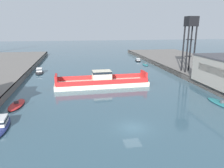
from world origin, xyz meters
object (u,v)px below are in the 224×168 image
at_px(chain_ferry, 102,82).
at_px(moored_boat_mid_left, 145,65).
at_px(crane_tower, 191,30).
at_px(moored_boat_mid_right, 39,71).
at_px(moored_boat_near_left, 17,105).
at_px(moored_boat_far_left, 138,60).
at_px(moored_boat_near_right, 222,104).
at_px(moored_boat_far_right, 0,125).

bearing_deg(chain_ferry, moored_boat_mid_left, 52.69).
distance_m(chain_ferry, crane_tower, 29.62).
bearing_deg(crane_tower, moored_boat_mid_right, 164.51).
bearing_deg(moored_boat_near_left, crane_tower, 21.59).
bearing_deg(moored_boat_mid_left, moored_boat_far_left, 90.39).
distance_m(chain_ferry, moored_boat_near_left, 20.64).
relative_size(moored_boat_mid_right, moored_boat_far_left, 1.03).
relative_size(chain_ferry, moored_boat_near_left, 3.46).
bearing_deg(crane_tower, moored_boat_mid_left, 106.33).
bearing_deg(moored_boat_near_right, moored_boat_mid_left, 90.76).
bearing_deg(moored_boat_near_right, chain_ferry, 140.76).
xyz_separation_m(moored_boat_near_right, moored_boat_mid_right, (-38.44, 35.51, 0.41)).
xyz_separation_m(moored_boat_near_left, crane_tower, (43.69, 17.29, 13.13)).
height_order(moored_boat_mid_right, moored_boat_far_left, moored_boat_mid_right).
bearing_deg(moored_boat_far_right, moored_boat_mid_right, 89.97).
bearing_deg(moored_boat_mid_right, moored_boat_near_right, -42.73).
relative_size(moored_boat_near_right, moored_boat_mid_left, 1.30).
xyz_separation_m(moored_boat_far_left, moored_boat_far_right, (-37.82, -56.24, 0.12)).
height_order(moored_boat_mid_left, moored_boat_mid_right, moored_boat_mid_right).
xyz_separation_m(moored_boat_mid_left, moored_boat_far_right, (-37.88, -46.58, 0.37)).
xyz_separation_m(chain_ferry, moored_boat_near_left, (-17.47, -10.96, -0.88)).
bearing_deg(chain_ferry, moored_boat_mid_right, 133.59).
xyz_separation_m(moored_boat_far_right, crane_tower, (43.82, 26.31, 12.84)).
bearing_deg(crane_tower, moored_boat_near_right, -102.93).
distance_m(chain_ferry, moored_boat_mid_right, 25.51).
distance_m(moored_boat_mid_right, moored_boat_far_right, 38.45).
xyz_separation_m(moored_boat_near_left, moored_boat_far_left, (37.68, 47.22, 0.17)).
bearing_deg(moored_boat_near_right, moored_boat_near_left, 170.99).
bearing_deg(chain_ferry, moored_boat_near_left, -147.91).
relative_size(moored_boat_mid_right, moored_boat_far_right, 0.87).
relative_size(moored_boat_mid_right, crane_tower, 0.45).
distance_m(moored_boat_near_left, moored_boat_far_right, 9.03).
distance_m(chain_ferry, moored_boat_far_right, 26.63).
xyz_separation_m(moored_boat_near_left, moored_boat_far_right, (-0.14, -9.02, 0.29)).
bearing_deg(moored_boat_far_right, chain_ferry, 48.61).
distance_m(moored_boat_far_right, crane_tower, 52.70).
bearing_deg(moored_boat_mid_right, moored_boat_near_left, -89.77).
bearing_deg(moored_boat_near_left, moored_boat_far_left, 51.41).
bearing_deg(moored_boat_far_left, moored_boat_mid_right, -154.80).
bearing_deg(crane_tower, moored_boat_far_right, -149.02).
distance_m(moored_boat_far_left, crane_tower, 33.16).
distance_m(moored_boat_near_right, moored_boat_far_right, 38.57).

